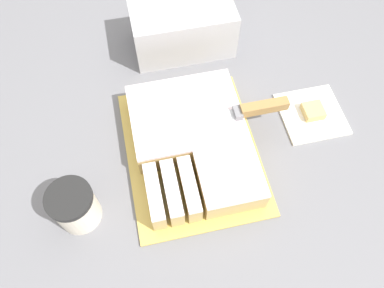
{
  "coord_description": "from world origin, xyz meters",
  "views": [
    {
      "loc": [
        -0.11,
        -0.44,
        1.65
      ],
      "look_at": [
        -0.03,
        -0.05,
        0.95
      ],
      "focal_mm": 35.0,
      "sensor_mm": 36.0,
      "label": 1
    }
  ],
  "objects_px": {
    "coffee_cup": "(75,206)",
    "brownie": "(313,111)",
    "cake_board": "(192,151)",
    "cake": "(193,141)",
    "storage_box": "(182,27)",
    "knife": "(247,111)"
  },
  "relations": [
    {
      "from": "coffee_cup",
      "to": "brownie",
      "type": "bearing_deg",
      "value": 13.44
    },
    {
      "from": "storage_box",
      "to": "cake",
      "type": "bearing_deg",
      "value": -97.53
    },
    {
      "from": "coffee_cup",
      "to": "brownie",
      "type": "relative_size",
      "value": 2.17
    },
    {
      "from": "cake_board",
      "to": "cake",
      "type": "height_order",
      "value": "cake"
    },
    {
      "from": "cake_board",
      "to": "coffee_cup",
      "type": "height_order",
      "value": "coffee_cup"
    },
    {
      "from": "cake_board",
      "to": "storage_box",
      "type": "relative_size",
      "value": 1.47
    },
    {
      "from": "brownie",
      "to": "coffee_cup",
      "type": "bearing_deg",
      "value": -166.56
    },
    {
      "from": "cake_board",
      "to": "coffee_cup",
      "type": "distance_m",
      "value": 0.27
    },
    {
      "from": "cake",
      "to": "brownie",
      "type": "height_order",
      "value": "cake"
    },
    {
      "from": "knife",
      "to": "storage_box",
      "type": "height_order",
      "value": "storage_box"
    },
    {
      "from": "knife",
      "to": "storage_box",
      "type": "distance_m",
      "value": 0.3
    },
    {
      "from": "cake",
      "to": "coffee_cup",
      "type": "height_order",
      "value": "coffee_cup"
    },
    {
      "from": "cake_board",
      "to": "coffee_cup",
      "type": "xyz_separation_m",
      "value": [
        -0.25,
        -0.09,
        0.05
      ]
    },
    {
      "from": "cake_board",
      "to": "coffee_cup",
      "type": "relative_size",
      "value": 3.71
    },
    {
      "from": "cake_board",
      "to": "cake",
      "type": "xyz_separation_m",
      "value": [
        0.0,
        0.01,
        0.03
      ]
    },
    {
      "from": "storage_box",
      "to": "knife",
      "type": "bearing_deg",
      "value": -74.35
    },
    {
      "from": "knife",
      "to": "storage_box",
      "type": "xyz_separation_m",
      "value": [
        -0.08,
        0.28,
        -0.01
      ]
    },
    {
      "from": "cake",
      "to": "brownie",
      "type": "bearing_deg",
      "value": 6.1
    },
    {
      "from": "cake",
      "to": "coffee_cup",
      "type": "distance_m",
      "value": 0.27
    },
    {
      "from": "brownie",
      "to": "cake_board",
      "type": "bearing_deg",
      "value": -172.85
    },
    {
      "from": "brownie",
      "to": "knife",
      "type": "bearing_deg",
      "value": -178.49
    },
    {
      "from": "cake_board",
      "to": "knife",
      "type": "bearing_deg",
      "value": 14.55
    }
  ]
}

